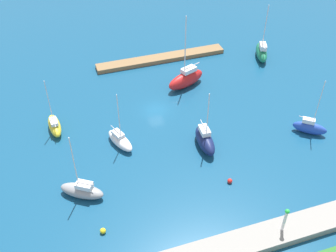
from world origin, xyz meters
name	(u,v)px	position (x,y,z in m)	size (l,w,h in m)	color
water	(156,110)	(0.00, 0.00, 0.00)	(160.00, 160.00, 0.00)	navy
pier_dock	(161,58)	(-5.88, -15.52, 0.41)	(26.32, 2.75, 0.82)	olive
breakwater	(228,248)	(0.00, 28.86, 0.52)	(65.21, 3.55, 1.04)	gray
harbor_beacon	(285,218)	(-7.05, 28.86, 3.19)	(0.56, 0.56, 3.73)	silver
sailboat_gray_inner_mooring	(82,190)	(14.87, 15.00, 1.02)	(6.25, 5.11, 10.24)	gray
sailboat_blue_along_channel	(310,127)	(-21.21, 13.39, 1.13)	(5.01, 4.46, 9.89)	#2347B2
sailboat_yellow_far_south	(55,125)	(16.87, 0.11, 1.04)	(2.25, 5.70, 9.24)	yellow
sailboat_green_far_north	(262,52)	(-25.44, -10.01, 1.38)	(4.37, 7.28, 11.06)	#19724C
sailboat_white_lone_south	(120,140)	(7.78, 6.71, 0.94)	(3.86, 6.07, 9.55)	white
sailboat_red_west_end	(186,79)	(-7.34, -5.19, 1.58)	(8.14, 5.01, 13.83)	red
sailboat_navy_east_end	(205,140)	(-4.31, 11.16, 1.35)	(2.56, 6.50, 10.05)	#141E4C
mooring_buoy_yellow	(103,231)	(13.48, 21.73, 0.37)	(0.73, 0.73, 0.73)	yellow
mooring_buoy_red	(230,181)	(-4.80, 19.13, 0.34)	(0.69, 0.69, 0.69)	red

